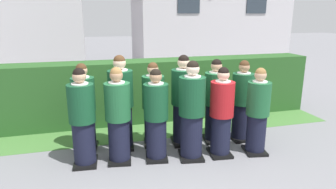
# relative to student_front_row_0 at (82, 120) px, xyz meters

# --- Properties ---
(ground_plane) EXTENTS (60.00, 60.00, 0.00)m
(ground_plane) POSITION_rel_student_front_row_0_xyz_m (1.44, -0.16, -0.76)
(ground_plane) COLOR slate
(student_front_row_0) EXTENTS (0.42, 0.49, 1.60)m
(student_front_row_0) POSITION_rel_student_front_row_0_xyz_m (0.00, 0.00, 0.00)
(student_front_row_0) COLOR black
(student_front_row_0) RESTS_ON ground
(student_front_row_1) EXTENTS (0.43, 0.50, 1.59)m
(student_front_row_1) POSITION_rel_student_front_row_0_xyz_m (0.56, -0.03, -0.00)
(student_front_row_1) COLOR black
(student_front_row_1) RESTS_ON ground
(student_front_row_2) EXTENTS (0.42, 0.49, 1.55)m
(student_front_row_2) POSITION_rel_student_front_row_0_xyz_m (1.17, -0.11, -0.02)
(student_front_row_2) COLOR black
(student_front_row_2) RESTS_ON ground
(student_front_row_3) EXTENTS (0.45, 0.56, 1.68)m
(student_front_row_3) POSITION_rel_student_front_row_0_xyz_m (1.75, -0.22, 0.04)
(student_front_row_3) COLOR black
(student_front_row_3) RESTS_ON ground
(student_in_red_blazer) EXTENTS (0.40, 0.48, 1.55)m
(student_in_red_blazer) POSITION_rel_student_front_row_0_xyz_m (2.28, -0.25, -0.02)
(student_in_red_blazer) COLOR black
(student_in_red_blazer) RESTS_ON ground
(student_front_row_5) EXTENTS (0.42, 0.49, 1.53)m
(student_front_row_5) POSITION_rel_student_front_row_0_xyz_m (2.92, -0.33, -0.04)
(student_front_row_5) COLOR black
(student_front_row_5) RESTS_ON ground
(student_rear_row_0) EXTENTS (0.43, 0.50, 1.58)m
(student_rear_row_0) POSITION_rel_student_front_row_0_xyz_m (0.03, 0.62, -0.01)
(student_rear_row_0) COLOR black
(student_rear_row_0) RESTS_ON ground
(student_rear_row_1) EXTENTS (0.44, 0.53, 1.71)m
(student_rear_row_1) POSITION_rel_student_front_row_0_xyz_m (0.67, 0.51, 0.05)
(student_rear_row_1) COLOR black
(student_rear_row_1) RESTS_ON ground
(student_rear_row_2) EXTENTS (0.42, 0.52, 1.57)m
(student_rear_row_2) POSITION_rel_student_front_row_0_xyz_m (1.25, 0.48, -0.02)
(student_rear_row_2) COLOR black
(student_rear_row_2) RESTS_ON ground
(student_rear_row_3) EXTENTS (0.44, 0.55, 1.69)m
(student_rear_row_3) POSITION_rel_student_front_row_0_xyz_m (1.80, 0.39, 0.04)
(student_rear_row_3) COLOR black
(student_rear_row_3) RESTS_ON ground
(student_rear_row_4) EXTENTS (0.43, 0.53, 1.60)m
(student_rear_row_4) POSITION_rel_student_front_row_0_xyz_m (2.42, 0.34, -0.00)
(student_rear_row_4) COLOR black
(student_rear_row_4) RESTS_ON ground
(student_rear_row_5) EXTENTS (0.41, 0.50, 1.57)m
(student_rear_row_5) POSITION_rel_student_front_row_0_xyz_m (2.95, 0.28, -0.02)
(student_rear_row_5) COLOR black
(student_rear_row_5) RESTS_ON ground
(hedge) EXTENTS (7.87, 0.70, 1.38)m
(hedge) POSITION_rel_student_front_row_0_xyz_m (1.44, 1.92, -0.07)
(hedge) COLOR #285623
(hedge) RESTS_ON ground
(lawn_strip) EXTENTS (7.87, 0.90, 0.01)m
(lawn_strip) POSITION_rel_student_front_row_0_xyz_m (1.44, 1.12, -0.76)
(lawn_strip) COLOR #477A38
(lawn_strip) RESTS_ON ground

